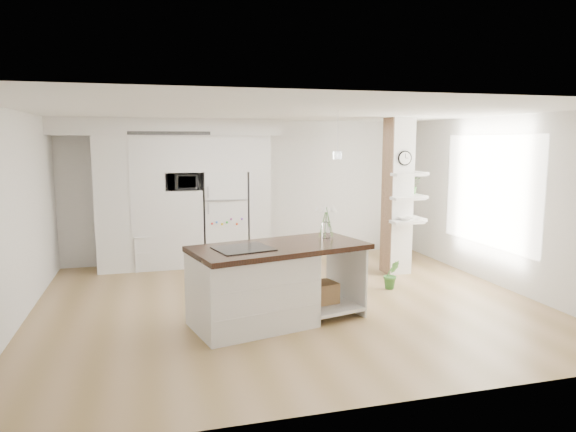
% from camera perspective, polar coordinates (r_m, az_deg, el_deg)
% --- Properties ---
extents(floor, '(7.00, 6.00, 0.01)m').
position_cam_1_polar(floor, '(7.48, 0.03, -9.62)').
color(floor, '#A38358').
rests_on(floor, ground).
extents(room, '(7.04, 6.04, 2.72)m').
position_cam_1_polar(room, '(7.13, 0.03, 4.72)').
color(room, white).
rests_on(room, ground).
extents(cabinet_wall, '(4.00, 0.71, 2.70)m').
position_cam_1_polar(cabinet_wall, '(9.58, -12.62, 3.35)').
color(cabinet_wall, white).
rests_on(cabinet_wall, floor).
extents(refrigerator, '(0.78, 0.69, 1.75)m').
position_cam_1_polar(refrigerator, '(9.75, -7.08, -0.16)').
color(refrigerator, white).
rests_on(refrigerator, floor).
extents(column, '(0.69, 0.90, 2.70)m').
position_cam_1_polar(column, '(9.10, 12.74, 2.12)').
color(column, silver).
rests_on(column, floor).
extents(window, '(0.00, 2.40, 2.40)m').
position_cam_1_polar(window, '(8.97, 21.50, 2.61)').
color(window, white).
rests_on(window, room).
extents(pendant_light, '(0.12, 0.12, 0.10)m').
position_cam_1_polar(pendant_light, '(7.87, 11.86, 6.81)').
color(pendant_light, white).
rests_on(pendant_light, room).
extents(kitchen_island, '(2.40, 1.55, 1.57)m').
position_cam_1_polar(kitchen_island, '(6.52, -2.99, -7.60)').
color(kitchen_island, white).
rests_on(kitchen_island, floor).
extents(bookshelf, '(0.57, 0.37, 0.63)m').
position_cam_1_polar(bookshelf, '(9.59, -14.97, -4.14)').
color(bookshelf, white).
rests_on(bookshelf, floor).
extents(floor_plant_a, '(0.27, 0.22, 0.46)m').
position_cam_1_polar(floor_plant_a, '(8.26, 11.43, -6.38)').
color(floor_plant_a, '#3A7930').
rests_on(floor_plant_a, floor).
extents(floor_plant_b, '(0.31, 0.31, 0.52)m').
position_cam_1_polar(floor_plant_b, '(10.73, 12.13, -2.84)').
color(floor_plant_b, '#3A7930').
rests_on(floor_plant_b, floor).
extents(microwave, '(0.54, 0.37, 0.30)m').
position_cam_1_polar(microwave, '(9.54, -11.58, 3.75)').
color(microwave, '#2D2D2D').
rests_on(microwave, cabinet_wall).
extents(shelf_plant, '(0.27, 0.23, 0.30)m').
position_cam_1_polar(shelf_plant, '(9.35, 13.66, 3.31)').
color(shelf_plant, '#3A7930').
rests_on(shelf_plant, column).
extents(decor_bowl, '(0.22, 0.22, 0.05)m').
position_cam_1_polar(decor_bowl, '(8.91, 12.91, -0.29)').
color(decor_bowl, white).
rests_on(decor_bowl, column).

